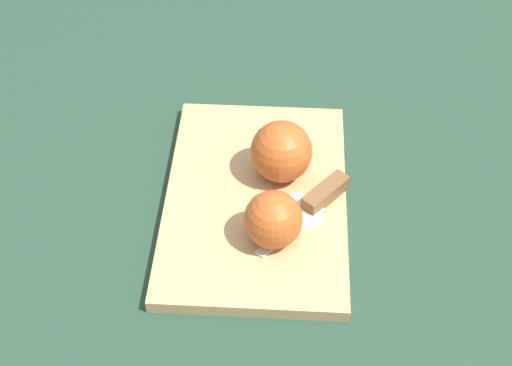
# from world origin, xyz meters

# --- Properties ---
(ground_plane) EXTENTS (4.00, 4.00, 0.00)m
(ground_plane) POSITION_xyz_m (0.00, 0.00, 0.00)
(ground_plane) COLOR #1E3828
(cutting_board) EXTENTS (0.34, 0.23, 0.02)m
(cutting_board) POSITION_xyz_m (0.00, 0.00, 0.01)
(cutting_board) COLOR tan
(cutting_board) RESTS_ON ground_plane
(apple_half_left) EXTENTS (0.08, 0.08, 0.08)m
(apple_half_left) POSITION_xyz_m (-0.04, 0.03, 0.06)
(apple_half_left) COLOR #AD4C1E
(apple_half_left) RESTS_ON cutting_board
(apple_half_right) EXTENTS (0.07, 0.07, 0.07)m
(apple_half_right) POSITION_xyz_m (0.07, 0.03, 0.05)
(apple_half_right) COLOR #AD4C1E
(apple_half_right) RESTS_ON cutting_board
(knife) EXTENTS (0.13, 0.11, 0.02)m
(knife) POSITION_xyz_m (0.01, 0.08, 0.03)
(knife) COLOR silver
(knife) RESTS_ON cutting_board
(apple_slice) EXTENTS (0.06, 0.06, 0.00)m
(apple_slice) POSITION_xyz_m (0.03, 0.05, 0.02)
(apple_slice) COLOR beige
(apple_slice) RESTS_ON cutting_board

